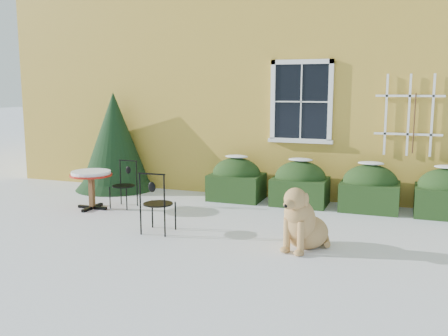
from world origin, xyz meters
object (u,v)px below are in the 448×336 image
at_px(dog, 302,223).
at_px(bistro_table, 91,177).
at_px(patio_chair_near, 157,202).
at_px(patio_chair_far, 124,184).
at_px(evergreen_shrub, 115,150).

bearing_deg(dog, bistro_table, -175.29).
distance_m(bistro_table, dog, 4.28).
height_order(bistro_table, patio_chair_near, patio_chair_near).
bearing_deg(dog, patio_chair_near, -162.36).
distance_m(bistro_table, patio_chair_near, 2.12).
distance_m(patio_chair_near, dog, 2.29).
bearing_deg(patio_chair_far, evergreen_shrub, 129.34).
height_order(evergreen_shrub, dog, evergreen_shrub).
relative_size(evergreen_shrub, patio_chair_far, 2.44).
xyz_separation_m(bistro_table, patio_chair_near, (1.88, -0.97, -0.11)).
bearing_deg(patio_chair_near, evergreen_shrub, -50.29).
bearing_deg(evergreen_shrub, patio_chair_near, -47.99).
xyz_separation_m(evergreen_shrub, patio_chair_near, (2.49, -2.77, -0.38)).
bearing_deg(evergreen_shrub, patio_chair_far, -52.48).
relative_size(bistro_table, patio_chair_far, 0.88).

